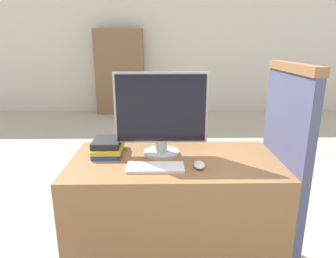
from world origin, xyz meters
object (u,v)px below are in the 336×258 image
object	(u,v)px
monitor	(161,114)
mouse	(199,165)
keyboard	(155,167)
book_stack	(108,147)

from	to	relation	value
monitor	mouse	distance (m)	0.40
keyboard	monitor	bearing A→B (deg)	82.11
monitor	keyboard	bearing A→B (deg)	-97.89
keyboard	mouse	distance (m)	0.25
monitor	book_stack	size ratio (longest dim) A/B	2.10
book_stack	mouse	bearing A→B (deg)	-23.33
monitor	book_stack	distance (m)	0.41
keyboard	mouse	bearing A→B (deg)	2.35
monitor	mouse	bearing A→B (deg)	-45.98
mouse	book_stack	world-z (taller)	book_stack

